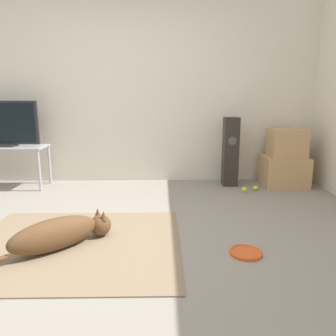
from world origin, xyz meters
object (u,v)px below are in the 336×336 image
at_px(tennis_ball_by_boxes, 255,188).
at_px(dog, 61,233).
at_px(tv, 1,124).
at_px(tv_stand, 4,152).
at_px(cardboard_box_upper, 287,143).
at_px(tennis_ball_near_speaker, 244,190).
at_px(frisbee, 246,252).
at_px(cardboard_box_lower, 284,171).
at_px(floor_speaker, 230,152).

bearing_deg(tennis_ball_by_boxes, dog, -140.91).
bearing_deg(tv, tv_stand, -90.00).
height_order(cardboard_box_upper, tennis_ball_near_speaker, cardboard_box_upper).
distance_m(frisbee, tv_stand, 3.38).
relative_size(frisbee, tv_stand, 0.23).
bearing_deg(tennis_ball_near_speaker, tv, 174.48).
relative_size(dog, tv_stand, 0.78).
bearing_deg(tennis_ball_near_speaker, cardboard_box_lower, 27.23).
xyz_separation_m(cardboard_box_lower, tennis_ball_by_boxes, (-0.44, -0.24, -0.17)).
height_order(floor_speaker, tennis_ball_by_boxes, floor_speaker).
distance_m(dog, frisbee, 1.44).
distance_m(frisbee, tennis_ball_near_speaker, 1.71).
bearing_deg(tv_stand, tennis_ball_near_speaker, -5.47).
distance_m(tennis_ball_by_boxes, tennis_ball_near_speaker, 0.17).
relative_size(dog, cardboard_box_lower, 1.50).
height_order(tv_stand, tv, tv).
bearing_deg(frisbee, tv, 144.04).
bearing_deg(tv_stand, tv, 90.00).
height_order(dog, cardboard_box_upper, cardboard_box_upper).
bearing_deg(dog, tennis_ball_by_boxes, 39.09).
bearing_deg(tennis_ball_near_speaker, cardboard_box_upper, 27.22).
distance_m(cardboard_box_upper, floor_speaker, 0.75).
distance_m(frisbee, tv, 3.45).
bearing_deg(dog, frisbee, -4.60).
bearing_deg(frisbee, tv_stand, 144.08).
distance_m(tv, tennis_ball_by_boxes, 3.37).
height_order(cardboard_box_lower, floor_speaker, floor_speaker).
relative_size(floor_speaker, tennis_ball_near_speaker, 13.91).
relative_size(cardboard_box_lower, tv_stand, 0.52).
distance_m(tv_stand, tennis_ball_by_boxes, 3.31).
xyz_separation_m(frisbee, tennis_ball_by_boxes, (0.56, 1.74, 0.02)).
height_order(frisbee, cardboard_box_lower, cardboard_box_lower).
height_order(frisbee, tennis_ball_near_speaker, tennis_ball_near_speaker).
bearing_deg(frisbee, tennis_ball_near_speaker, 76.48).
bearing_deg(frisbee, dog, 175.40).
bearing_deg(frisbee, floor_speaker, 82.20).
bearing_deg(dog, cardboard_box_lower, 37.37).
relative_size(cardboard_box_upper, floor_speaker, 0.49).
relative_size(cardboard_box_upper, tennis_ball_near_speaker, 6.82).
bearing_deg(tv_stand, floor_speaker, 0.86).
xyz_separation_m(cardboard_box_upper, floor_speaker, (-0.74, 0.03, -0.12)).
xyz_separation_m(tv_stand, tennis_ball_near_speaker, (3.11, -0.30, -0.45)).
bearing_deg(cardboard_box_upper, tv_stand, -179.73).
bearing_deg(cardboard_box_lower, tennis_ball_by_boxes, -151.49).
bearing_deg(cardboard_box_lower, frisbee, -116.85).
height_order(floor_speaker, tv_stand, floor_speaker).
xyz_separation_m(dog, tennis_ball_near_speaker, (1.83, 1.55, -0.10)).
bearing_deg(cardboard_box_upper, tennis_ball_by_boxes, -151.54).
xyz_separation_m(cardboard_box_upper, tennis_ball_near_speaker, (-0.61, -0.32, -0.55)).
xyz_separation_m(frisbee, tv_stand, (-2.71, 1.96, 0.47)).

